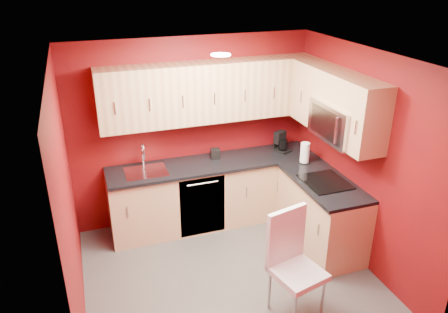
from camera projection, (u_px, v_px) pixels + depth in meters
floor at (230, 276)px, 5.03m from camera, size 3.20×3.20×0.00m
ceiling at (231, 59)px, 4.02m from camera, size 3.20×3.20×0.00m
wall_back at (192, 132)px, 5.82m from camera, size 3.20×0.00×3.20m
wall_front at (298, 267)px, 3.23m from camera, size 3.20×0.00×3.20m
wall_left at (68, 205)px, 4.05m from camera, size 0.00×3.00×3.00m
wall_right at (362, 159)px, 5.00m from camera, size 0.00×3.00×3.00m
base_cabinets_back at (214, 193)px, 5.95m from camera, size 2.80×0.60×0.87m
base_cabinets_right at (321, 214)px, 5.46m from camera, size 0.60×1.30×0.87m
countertop_back at (214, 163)px, 5.75m from camera, size 2.80×0.63×0.04m
countertop_right at (324, 182)px, 5.25m from camera, size 0.63×1.27×0.04m
upper_cabinets_back at (210, 92)px, 5.49m from camera, size 2.80×0.35×0.75m
upper_cabinets_right at (333, 97)px, 5.07m from camera, size 0.35×1.55×0.75m
microwave at (340, 122)px, 4.94m from camera, size 0.42×0.76×0.42m
cooktop at (325, 182)px, 5.21m from camera, size 0.50×0.55×0.01m
sink at (146, 169)px, 5.48m from camera, size 0.52×0.42×0.35m
dishwasher_front at (203, 206)px, 5.63m from camera, size 0.60×0.02×0.82m
downlight at (221, 55)px, 4.28m from camera, size 0.20×0.20×0.01m
coffee_maker at (283, 142)px, 6.02m from camera, size 0.24×0.27×0.28m
napkin_holder at (215, 154)px, 5.84m from camera, size 0.14×0.14×0.13m
paper_towel at (305, 153)px, 5.68m from camera, size 0.19×0.19×0.28m
dining_chair at (298, 268)px, 4.29m from camera, size 0.55×0.57×1.13m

